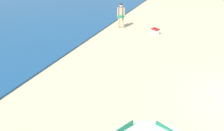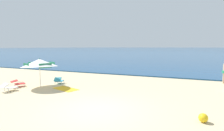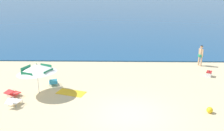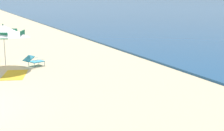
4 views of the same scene
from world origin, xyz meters
name	(u,v)px [view 4 (image 4 of 4)]	position (x,y,z in m)	size (l,w,h in m)	color
beach_umbrella_striped_main	(3,31)	(-5.63, 2.57, 1.65)	(3.44, 3.44, 2.02)	silver
lounge_chair_under_umbrella	(34,60)	(-5.04, 3.77, 0.27)	(0.82, 1.02, 0.52)	teal
beach_towel	(15,75)	(-3.63, 2.67, 0.01)	(0.90, 1.80, 0.01)	gold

